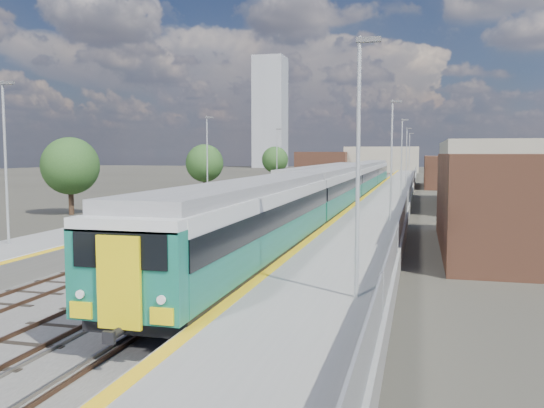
% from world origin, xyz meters
% --- Properties ---
extents(ground, '(320.00, 320.00, 0.00)m').
position_xyz_m(ground, '(0.00, 50.00, 0.00)').
color(ground, '#47443A').
rests_on(ground, ground).
extents(ballast_bed, '(10.50, 155.00, 0.06)m').
position_xyz_m(ballast_bed, '(-2.25, 52.50, 0.03)').
color(ballast_bed, '#565451').
rests_on(ballast_bed, ground).
extents(tracks, '(8.96, 160.00, 0.17)m').
position_xyz_m(tracks, '(-1.65, 54.18, 0.11)').
color(tracks, '#4C3323').
rests_on(tracks, ground).
extents(platform_right, '(4.70, 155.00, 8.52)m').
position_xyz_m(platform_right, '(5.28, 52.49, 0.54)').
color(platform_right, slate).
rests_on(platform_right, ground).
extents(platform_left, '(4.30, 155.00, 8.52)m').
position_xyz_m(platform_left, '(-9.05, 52.49, 0.52)').
color(platform_left, slate).
rests_on(platform_left, ground).
extents(buildings, '(72.00, 185.50, 40.00)m').
position_xyz_m(buildings, '(-18.12, 138.60, 10.70)').
color(buildings, brown).
rests_on(buildings, ground).
extents(green_train, '(3.07, 85.45, 3.38)m').
position_xyz_m(green_train, '(1.50, 40.16, 2.38)').
color(green_train, black).
rests_on(green_train, ground).
extents(red_train, '(2.65, 53.84, 3.35)m').
position_xyz_m(red_train, '(-5.50, 70.01, 1.98)').
color(red_train, black).
rests_on(red_train, ground).
extents(tree_a, '(4.87, 4.87, 6.59)m').
position_xyz_m(tree_a, '(-20.40, 28.33, 4.15)').
color(tree_a, '#382619').
rests_on(tree_a, ground).
extents(tree_b, '(4.68, 4.68, 6.34)m').
position_xyz_m(tree_b, '(-17.58, 52.46, 3.99)').
color(tree_b, '#382619').
rests_on(tree_b, ground).
extents(tree_c, '(4.76, 4.76, 6.45)m').
position_xyz_m(tree_c, '(-17.05, 86.18, 4.06)').
color(tree_c, '#382619').
rests_on(tree_c, ground).
extents(tree_d, '(5.09, 5.09, 6.90)m').
position_xyz_m(tree_d, '(21.26, 64.55, 4.34)').
color(tree_d, '#382619').
rests_on(tree_d, ground).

